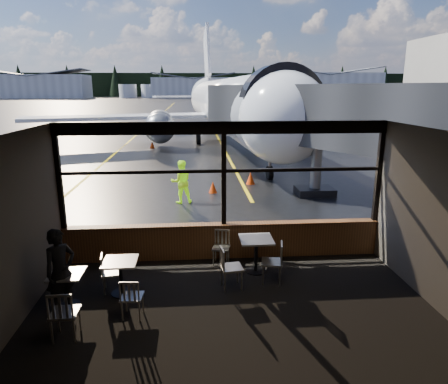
{
  "coord_description": "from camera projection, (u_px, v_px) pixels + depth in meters",
  "views": [
    {
      "loc": [
        -0.74,
        -9.57,
        4.27
      ],
      "look_at": [
        0.09,
        1.0,
        1.5
      ],
      "focal_mm": 32.0,
      "sensor_mm": 36.0,
      "label": 1
    }
  ],
  "objects": [
    {
      "name": "window_header",
      "position": [
        224.0,
        128.0,
        9.52
      ],
      "size": [
        8.0,
        0.18,
        0.3
      ],
      "primitive_type": "cube",
      "color": "black",
      "rests_on": "ground"
    },
    {
      "name": "ground_plane",
      "position": [
        194.0,
        102.0,
        126.13
      ],
      "size": [
        520.0,
        520.0,
        0.0
      ],
      "primitive_type": "plane",
      "color": "black",
      "rests_on": "ground"
    },
    {
      "name": "ground_crew",
      "position": [
        181.0,
        182.0,
        15.17
      ],
      "size": [
        0.92,
        0.78,
        1.64
      ],
      "primitive_type": "imported",
      "rotation": [
        0.0,
        0.0,
        3.37
      ],
      "color": "#BFF219",
      "rests_on": "ground_plane"
    },
    {
      "name": "cafe_table_left",
      "position": [
        68.0,
        290.0,
        7.98
      ],
      "size": [
        0.65,
        0.65,
        0.71
      ],
      "primitive_type": null,
      "color": "gray",
      "rests_on": "carpet_floor"
    },
    {
      "name": "window_transom",
      "position": [
        224.0,
        171.0,
        9.79
      ],
      "size": [
        8.0,
        0.1,
        0.08
      ],
      "primitive_type": "cube",
      "color": "black",
      "rests_on": "ground"
    },
    {
      "name": "mullion_right",
      "position": [
        379.0,
        172.0,
        10.11
      ],
      "size": [
        0.12,
        0.12,
        2.6
      ],
      "primitive_type": "cube",
      "color": "black",
      "rests_on": "ground"
    },
    {
      "name": "airliner",
      "position": [
        230.0,
        70.0,
        29.65
      ],
      "size": [
        32.99,
        38.67,
        11.21
      ],
      "primitive_type": null,
      "rotation": [
        0.0,
        0.0,
        0.07
      ],
      "color": "white",
      "rests_on": "ground_plane"
    },
    {
      "name": "cafe_table_mid",
      "position": [
        121.0,
        277.0,
        8.44
      ],
      "size": [
        0.7,
        0.7,
        0.77
      ],
      "primitive_type": null,
      "color": "#A9A39B",
      "rests_on": "carpet_floor"
    },
    {
      "name": "jet_bridge",
      "position": [
        306.0,
        138.0,
        15.34
      ],
      "size": [
        9.06,
        11.07,
        4.83
      ],
      "primitive_type": null,
      "color": "#2D2D2F",
      "rests_on": "ground_plane"
    },
    {
      "name": "fuel_tank_c",
      "position": [
        172.0,
        91.0,
        184.43
      ],
      "size": [
        8.0,
        8.0,
        6.0
      ],
      "primitive_type": "cylinder",
      "color": "silver",
      "rests_on": "ground_plane"
    },
    {
      "name": "window_sill",
      "position": [
        224.0,
        241.0,
        10.26
      ],
      "size": [
        8.0,
        0.28,
        0.9
      ],
      "primitive_type": "cube",
      "color": "#59331A",
      "rests_on": "ground"
    },
    {
      "name": "mullion_left",
      "position": [
        59.0,
        178.0,
        9.51
      ],
      "size": [
        0.12,
        0.12,
        2.6
      ],
      "primitive_type": "cube",
      "color": "black",
      "rests_on": "ground"
    },
    {
      "name": "fuel_tank_a",
      "position": [
        128.0,
        91.0,
        182.92
      ],
      "size": [
        8.0,
        8.0,
        6.0
      ],
      "primitive_type": "cylinder",
      "color": "silver",
      "rests_on": "ground_plane"
    },
    {
      "name": "wall_back",
      "position": [
        268.0,
        338.0,
        4.14
      ],
      "size": [
        8.0,
        0.04,
        3.5
      ],
      "primitive_type": "cube",
      "color": "#49423A",
      "rests_on": "ground"
    },
    {
      "name": "mullion_centre",
      "position": [
        224.0,
        175.0,
        9.81
      ],
      "size": [
        0.12,
        0.12,
        2.6
      ],
      "primitive_type": "cube",
      "color": "black",
      "rests_on": "ground"
    },
    {
      "name": "chair_near_e",
      "position": [
        272.0,
        263.0,
        8.94
      ],
      "size": [
        0.61,
        0.61,
        0.95
      ],
      "primitive_type": null,
      "rotation": [
        0.0,
        0.0,
        1.38
      ],
      "color": "#A9A599",
      "rests_on": "carpet_floor"
    },
    {
      "name": "chair_left_s",
      "position": [
        65.0,
        313.0,
        6.92
      ],
      "size": [
        0.53,
        0.53,
        0.96
      ],
      "primitive_type": null,
      "rotation": [
        0.0,
        0.0,
        0.01
      ],
      "color": "#B9B4A7",
      "rests_on": "carpet_floor"
    },
    {
      "name": "cafe_table_near",
      "position": [
        256.0,
        255.0,
        9.47
      ],
      "size": [
        0.77,
        0.77,
        0.84
      ],
      "primitive_type": null,
      "color": "gray",
      "rests_on": "carpet_floor"
    },
    {
      "name": "hangar_mid",
      "position": [
        193.0,
        87.0,
        187.58
      ],
      "size": [
        38.0,
        15.0,
        10.0
      ],
      "primitive_type": null,
      "color": "silver",
      "rests_on": "ground_plane"
    },
    {
      "name": "ceiling",
      "position": [
        238.0,
        136.0,
        6.59
      ],
      "size": [
        8.0,
        6.0,
        0.04
      ],
      "primitive_type": "cube",
      "color": "#38332D",
      "rests_on": "ground"
    },
    {
      "name": "chair_near_w",
      "position": [
        231.0,
        268.0,
        8.67
      ],
      "size": [
        0.59,
        0.59,
        0.96
      ],
      "primitive_type": null,
      "rotation": [
        0.0,
        0.0,
        -1.44
      ],
      "color": "#B1ACA0",
      "rests_on": "carpet_floor"
    },
    {
      "name": "chair_near_n",
      "position": [
        221.0,
        248.0,
        9.87
      ],
      "size": [
        0.56,
        0.56,
        0.86
      ],
      "primitive_type": null,
      "rotation": [
        0.0,
        0.0,
        2.92
      ],
      "color": "#B3AFA2",
      "rests_on": "carpet_floor"
    },
    {
      "name": "treeline",
      "position": [
        193.0,
        85.0,
        211.44
      ],
      "size": [
        360.0,
        3.0,
        12.0
      ],
      "primitive_type": "cube",
      "color": "black",
      "rests_on": "ground_plane"
    },
    {
      "name": "carpet_floor",
      "position": [
        236.0,
        323.0,
        7.47
      ],
      "size": [
        8.0,
        6.0,
        0.01
      ],
      "primitive_type": "cube",
      "color": "black",
      "rests_on": "ground"
    },
    {
      "name": "passenger",
      "position": [
        61.0,
        271.0,
        7.7
      ],
      "size": [
        0.72,
        0.72,
        1.69
      ],
      "primitive_type": "imported",
      "rotation": [
        0.0,
        0.0,
        0.79
      ],
      "color": "black",
      "rests_on": "carpet_floor"
    },
    {
      "name": "cone_nose",
      "position": [
        250.0,
        178.0,
        18.26
      ],
      "size": [
        0.4,
        0.4,
        0.55
      ],
      "primitive_type": "cone",
      "color": "#EF4807",
      "rests_on": "ground_plane"
    },
    {
      "name": "cone_extra",
      "position": [
        213.0,
        187.0,
        16.73
      ],
      "size": [
        0.35,
        0.35,
        0.48
      ],
      "primitive_type": "cone",
      "color": "#E74F07",
      "rests_on": "ground_plane"
    },
    {
      "name": "chair_mid_w",
      "position": [
        112.0,
        273.0,
        8.56
      ],
      "size": [
        0.53,
        0.53,
        0.85
      ],
      "primitive_type": null,
      "rotation": [
        0.0,
        0.0,
        -1.42
      ],
      "color": "#ADA89C",
      "rests_on": "carpet_floor"
    },
    {
      "name": "chair_mid_s",
      "position": [
        132.0,
        297.0,
        7.58
      ],
      "size": [
        0.49,
        0.49,
        0.84
      ],
      "primitive_type": null,
      "rotation": [
        0.0,
        0.0,
        -0.08
      ],
      "color": "#A9A398",
      "rests_on": "carpet_floor"
    },
    {
      "name": "fuel_tank_b",
      "position": [
        150.0,
        91.0,
        183.67
      ],
      "size": [
        8.0,
        8.0,
        6.0
      ],
      "primitive_type": "cylinder",
      "color": "silver",
      "rests_on": "ground_plane"
    },
    {
      "name": "hangar_left",
      "position": [
        36.0,
        85.0,
        177.33
      ],
      "size": [
        45.0,
        18.0,
        11.0
      ],
      "primitive_type": null,
      "color": "silver",
      "rests_on": "ground_plane"
    },
    {
      "name": "hangar_right",
      "position": [
        323.0,
        84.0,
        185.11
      ],
      "size": [
        50.0,
        20.0,
        12.0
      ],
      "primitive_type": null,
      "color": "silver",
      "rests_on": "ground_plane"
    },
    {
      "name": "cone_wing",
      "position": [
        152.0,
        145.0,
        29.14
      ],
      "size": [
        0.37,
        0.37,
        0.52
      ],
      "primitive_type": "cone",
      "color": "#FA5D07",
      "rests_on": "ground_plane"
    },
    {
      "name": "wall_left",
      "position": [
        2.0,
        242.0,
        6.73
      ],
      "size": [
        0.04,
        6.0,
        3.5
      ],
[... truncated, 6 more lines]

